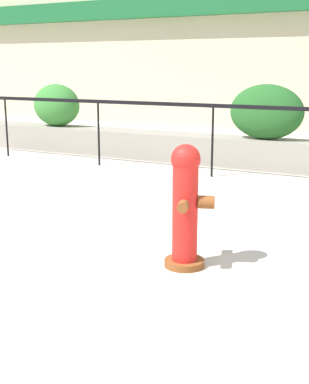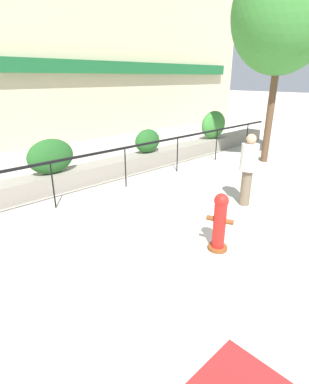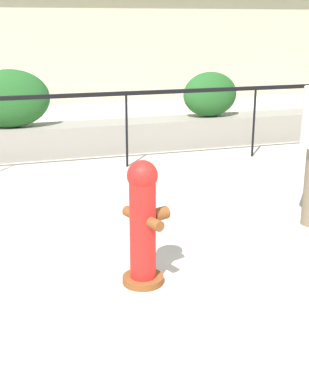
{
  "view_description": "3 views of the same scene",
  "coord_description": "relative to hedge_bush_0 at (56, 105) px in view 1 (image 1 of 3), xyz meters",
  "views": [
    {
      "loc": [
        0.98,
        -2.89,
        1.71
      ],
      "look_at": [
        -1.6,
        1.94,
        0.42
      ],
      "focal_mm": 50.0,
      "sensor_mm": 36.0,
      "label": 1
    },
    {
      "loc": [
        -4.94,
        -1.48,
        2.92
      ],
      "look_at": [
        -0.87,
        2.81,
        0.65
      ],
      "focal_mm": 28.0,
      "sensor_mm": 36.0,
      "label": 2
    },
    {
      "loc": [
        -2.04,
        -2.82,
        2.14
      ],
      "look_at": [
        -0.7,
        1.37,
        0.73
      ],
      "focal_mm": 50.0,
      "sensor_mm": 36.0,
      "label": 3
    }
  ],
  "objects": [
    {
      "name": "ground_plane",
      "position": [
        6.06,
        -6.0,
        -0.93
      ],
      "size": [
        120.0,
        120.0,
        0.0
      ],
      "primitive_type": "plane",
      "color": "beige"
    },
    {
      "name": "hedge_bush_0",
      "position": [
        0.0,
        0.0,
        0.0
      ],
      "size": [
        1.06,
        0.7,
        0.86
      ],
      "primitive_type": "ellipsoid",
      "color": "#387F33",
      "rests_on": "planter_wall_low"
    },
    {
      "name": "hedge_bush_1",
      "position": [
        4.44,
        0.0,
        0.03
      ],
      "size": [
        1.27,
        0.58,
        0.93
      ],
      "primitive_type": "ellipsoid",
      "color": "#235B23",
      "rests_on": "planter_wall_low"
    },
    {
      "name": "fire_hydrant",
      "position": [
        5.2,
        -4.86,
        -0.38
      ],
      "size": [
        0.48,
        0.48,
        1.08
      ],
      "color": "brown",
      "rests_on": "ground"
    }
  ]
}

